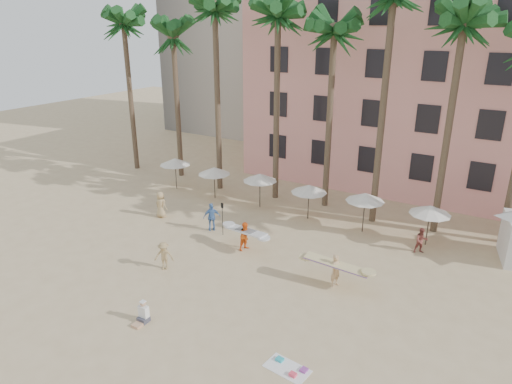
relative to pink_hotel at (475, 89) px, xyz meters
name	(u,v)px	position (x,y,z in m)	size (l,w,h in m)	color
ground	(215,313)	(-7.00, -26.00, -8.00)	(120.00, 120.00, 0.00)	#D1B789
pink_hotel	(475,89)	(0.00, 0.00, 0.00)	(35.00, 14.00, 16.00)	#FAA398
palm_row	(354,23)	(-6.49, -11.00, 4.97)	(44.40, 5.40, 16.30)	brown
umbrella_row	(283,183)	(-10.00, -13.50, -5.67)	(22.50, 2.70, 2.73)	#332B23
beach_towel	(289,368)	(-2.32, -27.49, -7.97)	(1.90, 1.20, 0.14)	white
carrier_yellow	(336,268)	(-3.07, -20.73, -6.99)	(3.42, 0.96, 1.79)	tan
carrier_white	(246,235)	(-9.26, -19.71, -7.05)	(3.00, 1.29, 1.78)	orange
beachgoers	(222,227)	(-11.22, -19.37, -7.11)	(17.95, 10.39, 1.92)	tan
paddle	(222,215)	(-11.64, -18.74, -6.59)	(0.18, 0.04, 2.23)	black
seated_man	(143,315)	(-9.47, -28.25, -7.63)	(0.47, 0.82, 1.07)	#3F3F4C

